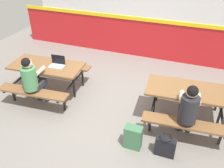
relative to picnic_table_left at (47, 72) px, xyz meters
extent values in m
cube|color=gray|center=(1.54, 0.00, -0.58)|extent=(10.00, 10.00, 0.02)
cube|color=red|center=(1.54, 2.74, -0.02)|extent=(8.00, 0.12, 1.10)
cube|color=yellow|center=(1.54, 2.67, 0.58)|extent=(8.00, 0.03, 0.10)
cube|color=brown|center=(0.00, 0.00, 0.15)|extent=(1.66, 0.87, 0.04)
cube|color=brown|center=(0.05, -0.63, -0.14)|extent=(1.54, 0.39, 0.04)
cube|color=brown|center=(-0.05, 0.63, -0.14)|extent=(1.54, 0.39, 0.04)
cube|color=black|center=(-0.62, -0.05, -0.22)|extent=(0.04, 0.04, 0.70)
cube|color=black|center=(-0.62, -0.05, -0.18)|extent=(0.16, 1.55, 0.04)
cube|color=black|center=(-0.58, -0.55, -0.37)|extent=(0.04, 0.04, 0.41)
cube|color=black|center=(-0.66, 0.46, -0.37)|extent=(0.04, 0.04, 0.41)
cube|color=black|center=(0.62, 0.05, -0.22)|extent=(0.04, 0.04, 0.70)
cube|color=black|center=(0.62, 0.05, -0.18)|extent=(0.16, 1.55, 0.04)
cube|color=black|center=(0.66, -0.46, -0.37)|extent=(0.04, 0.04, 0.41)
cube|color=black|center=(0.58, 0.55, -0.37)|extent=(0.04, 0.04, 0.41)
cube|color=brown|center=(3.08, 0.11, 0.15)|extent=(1.66, 0.87, 0.04)
cube|color=brown|center=(3.12, -0.52, -0.14)|extent=(1.54, 0.39, 0.04)
cube|color=brown|center=(3.03, 0.75, -0.14)|extent=(1.54, 0.39, 0.04)
cube|color=black|center=(2.45, 0.07, -0.22)|extent=(0.04, 0.04, 0.70)
cube|color=black|center=(2.45, 0.07, -0.18)|extent=(0.16, 1.55, 0.04)
cube|color=black|center=(2.49, -0.44, -0.37)|extent=(0.04, 0.04, 0.41)
cube|color=black|center=(2.41, 0.57, -0.37)|extent=(0.04, 0.04, 0.41)
cube|color=black|center=(3.70, 0.16, -0.22)|extent=(0.04, 0.04, 0.70)
cube|color=black|center=(3.70, 0.16, -0.18)|extent=(0.16, 1.55, 0.04)
cube|color=black|center=(3.74, -0.35, -0.37)|extent=(0.04, 0.04, 0.41)
cube|color=black|center=(3.66, 0.67, -0.37)|extent=(0.04, 0.04, 0.41)
cylinder|color=#2D2D38|center=(-0.08, -0.32, -0.35)|extent=(0.11, 0.11, 0.45)
cylinder|color=#2D2D38|center=(0.10, -0.31, -0.35)|extent=(0.11, 0.11, 0.45)
cube|color=#2D2D38|center=(0.02, -0.46, -0.06)|extent=(0.33, 0.40, 0.12)
cylinder|color=#4C8C59|center=(0.04, -0.63, 0.18)|extent=(0.30, 0.30, 0.48)
cylinder|color=beige|center=(-0.12, -0.45, 0.27)|extent=(0.10, 0.31, 0.08)
cylinder|color=beige|center=(0.16, -0.42, 0.27)|extent=(0.10, 0.31, 0.08)
sphere|color=beige|center=(0.04, -0.61, 0.51)|extent=(0.20, 0.20, 0.20)
sphere|color=black|center=(0.04, -0.64, 0.54)|extent=(0.18, 0.18, 0.18)
cylinder|color=#2D2D38|center=(3.00, -0.21, -0.35)|extent=(0.11, 0.11, 0.45)
cylinder|color=#2D2D38|center=(3.18, -0.19, -0.35)|extent=(0.11, 0.11, 0.45)
cube|color=#2D2D38|center=(3.10, -0.35, -0.06)|extent=(0.33, 0.40, 0.12)
cylinder|color=#26262B|center=(3.12, -0.52, 0.18)|extent=(0.30, 0.30, 0.48)
cylinder|color=beige|center=(2.96, -0.33, 0.27)|extent=(0.10, 0.31, 0.08)
cylinder|color=beige|center=(3.24, -0.31, 0.27)|extent=(0.10, 0.31, 0.08)
sphere|color=beige|center=(3.11, -0.50, 0.51)|extent=(0.20, 0.20, 0.20)
sphere|color=black|center=(3.12, -0.53, 0.54)|extent=(0.18, 0.18, 0.18)
cube|color=silver|center=(0.26, 0.02, 0.18)|extent=(0.34, 0.24, 0.01)
cube|color=black|center=(0.25, 0.13, 0.29)|extent=(0.32, 0.03, 0.21)
cube|color=#3F724C|center=(2.31, -0.94, -0.35)|extent=(0.30, 0.18, 0.44)
cube|color=#3F724C|center=(2.31, -0.83, -0.42)|extent=(0.21, 0.04, 0.19)
cube|color=black|center=(2.87, -0.93, -0.39)|extent=(0.34, 0.14, 0.36)
torus|color=black|center=(2.87, -0.93, -0.15)|extent=(0.21, 0.21, 0.02)
camera|label=1|loc=(3.05, -3.93, 2.66)|focal=38.79mm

